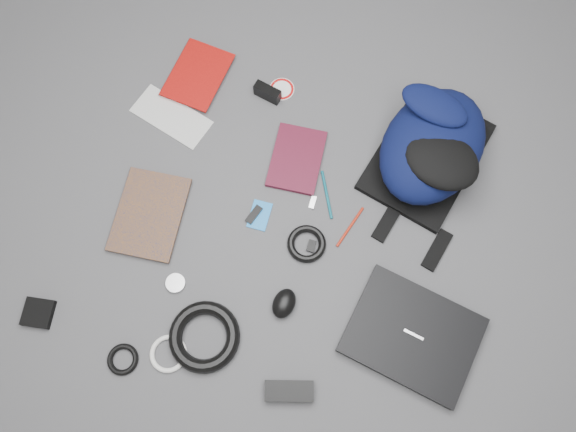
% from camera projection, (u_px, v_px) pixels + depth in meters
% --- Properties ---
extents(ground, '(4.00, 4.00, 0.00)m').
position_uv_depth(ground, '(288.00, 218.00, 1.66)').
color(ground, '#4F4F51').
rests_on(ground, ground).
extents(backpack, '(0.42, 0.51, 0.18)m').
position_uv_depth(backpack, '(433.00, 146.00, 1.63)').
color(backpack, black).
rests_on(backpack, ground).
extents(laptop, '(0.40, 0.34, 0.03)m').
position_uv_depth(laptop, '(412.00, 335.00, 1.54)').
color(laptop, black).
rests_on(laptop, ground).
extents(textbook_red, '(0.20, 0.25, 0.02)m').
position_uv_depth(textbook_red, '(174.00, 66.00, 1.80)').
color(textbook_red, '#940908').
rests_on(textbook_red, ground).
extents(comic_book, '(0.20, 0.27, 0.02)m').
position_uv_depth(comic_book, '(118.00, 208.00, 1.66)').
color(comic_book, '#AA600C').
rests_on(comic_book, ground).
extents(envelope, '(0.27, 0.19, 0.00)m').
position_uv_depth(envelope, '(171.00, 117.00, 1.76)').
color(envelope, silver).
rests_on(envelope, ground).
extents(dvd_case, '(0.15, 0.21, 0.02)m').
position_uv_depth(dvd_case, '(297.00, 159.00, 1.71)').
color(dvd_case, '#400C1A').
rests_on(dvd_case, ground).
extents(compact_camera, '(0.09, 0.05, 0.05)m').
position_uv_depth(compact_camera, '(267.00, 93.00, 1.76)').
color(compact_camera, black).
rests_on(compact_camera, ground).
extents(sticker_disc, '(0.10, 0.10, 0.00)m').
position_uv_depth(sticker_disc, '(282.00, 89.00, 1.79)').
color(sticker_disc, white).
rests_on(sticker_disc, ground).
extents(pen_teal, '(0.07, 0.14, 0.01)m').
position_uv_depth(pen_teal, '(327.00, 195.00, 1.68)').
color(pen_teal, '#0B5463').
rests_on(pen_teal, ground).
extents(pen_red, '(0.06, 0.14, 0.01)m').
position_uv_depth(pen_red, '(350.00, 227.00, 1.65)').
color(pen_red, '#AC200D').
rests_on(pen_red, ground).
extents(id_badge, '(0.06, 0.09, 0.00)m').
position_uv_depth(id_badge, '(260.00, 215.00, 1.66)').
color(id_badge, '#1D7EDA').
rests_on(id_badge, ground).
extents(usb_black, '(0.04, 0.06, 0.01)m').
position_uv_depth(usb_black, '(254.00, 215.00, 1.66)').
color(usb_black, black).
rests_on(usb_black, ground).
extents(usb_silver, '(0.02, 0.04, 0.01)m').
position_uv_depth(usb_silver, '(313.00, 202.00, 1.67)').
color(usb_silver, silver).
rests_on(usb_silver, ground).
extents(key_fob, '(0.02, 0.04, 0.01)m').
position_uv_depth(key_fob, '(311.00, 246.00, 1.63)').
color(key_fob, black).
rests_on(key_fob, ground).
extents(mouse, '(0.08, 0.10, 0.05)m').
position_uv_depth(mouse, '(284.00, 303.00, 1.57)').
color(mouse, black).
rests_on(mouse, ground).
extents(headphone_left, '(0.06, 0.06, 0.01)m').
position_uv_depth(headphone_left, '(168.00, 229.00, 1.65)').
color(headphone_left, '#A7A7AA').
rests_on(headphone_left, ground).
extents(headphone_right, '(0.06, 0.06, 0.01)m').
position_uv_depth(headphone_right, '(176.00, 283.00, 1.60)').
color(headphone_right, '#A5A5A7').
rests_on(headphone_right, ground).
extents(cable_coil, '(0.13, 0.13, 0.02)m').
position_uv_depth(cable_coil, '(307.00, 244.00, 1.63)').
color(cable_coil, black).
rests_on(cable_coil, ground).
extents(power_brick, '(0.14, 0.08, 0.03)m').
position_uv_depth(power_brick, '(289.00, 391.00, 1.50)').
color(power_brick, black).
rests_on(power_brick, ground).
extents(power_cord_coil, '(0.25, 0.25, 0.04)m').
position_uv_depth(power_cord_coil, '(204.00, 337.00, 1.54)').
color(power_cord_coil, black).
rests_on(power_cord_coil, ground).
extents(pouch, '(0.09, 0.09, 0.02)m').
position_uv_depth(pouch, '(38.00, 313.00, 1.57)').
color(pouch, black).
rests_on(pouch, ground).
extents(earbud_coil, '(0.10, 0.10, 0.02)m').
position_uv_depth(earbud_coil, '(123.00, 359.00, 1.53)').
color(earbud_coil, black).
rests_on(earbud_coil, ground).
extents(white_cable_coil, '(0.11, 0.11, 0.01)m').
position_uv_depth(white_cable_coil, '(168.00, 354.00, 1.54)').
color(white_cable_coil, white).
rests_on(white_cable_coil, ground).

